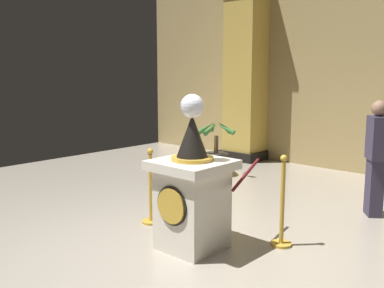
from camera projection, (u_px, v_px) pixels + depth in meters
name	position (u px, v px, depth m)	size (l,w,h in m)	color
ground_plane	(199.00, 250.00, 4.89)	(11.73, 11.73, 0.00)	#9E9384
back_wall	(377.00, 70.00, 8.20)	(11.73, 0.16, 3.97)	tan
pedestal_clock	(192.00, 192.00, 4.84)	(0.78, 0.78, 1.72)	silver
stanchion_near	(282.00, 214.00, 4.96)	(0.24, 0.24, 1.05)	gold
stanchion_far	(151.00, 197.00, 5.72)	(0.24, 0.24, 0.99)	gold
velvet_rope	(212.00, 170.00, 5.27)	(1.11, 1.09, 0.22)	#591419
column_left	(247.00, 75.00, 9.75)	(0.92, 0.92, 3.81)	black
potted_palm_left	(216.00, 158.00, 8.40)	(0.75, 0.78, 1.08)	#2D2823
bystander_guest	(376.00, 156.00, 5.95)	(0.39, 0.42, 1.58)	#383347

